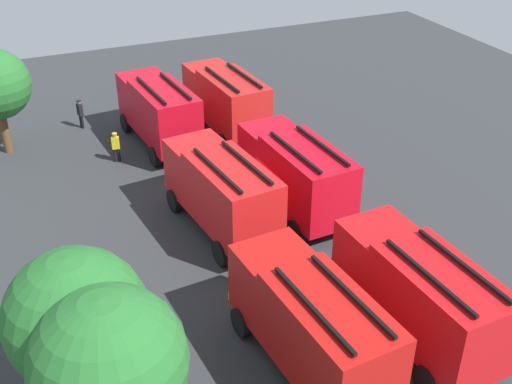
% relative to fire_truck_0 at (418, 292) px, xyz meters
% --- Properties ---
extents(ground_plane, '(56.22, 56.22, 0.00)m').
position_rel_fire_truck_0_xyz_m(ground_plane, '(9.61, 1.96, -2.15)').
color(ground_plane, '#2D3033').
extents(fire_truck_0, '(7.32, 3.06, 3.88)m').
position_rel_fire_truck_0_xyz_m(fire_truck_0, '(0.00, 0.00, 0.00)').
color(fire_truck_0, red).
rests_on(fire_truck_0, ground).
extents(fire_truck_1, '(7.34, 3.14, 3.88)m').
position_rel_fire_truck_0_xyz_m(fire_truck_1, '(9.44, 0.06, 0.00)').
color(fire_truck_1, red).
rests_on(fire_truck_1, ground).
extents(fire_truck_2, '(7.36, 3.19, 3.88)m').
position_rel_fire_truck_0_xyz_m(fire_truck_2, '(18.93, -0.14, 0.00)').
color(fire_truck_2, red).
rests_on(fire_truck_2, ground).
extents(fire_truck_3, '(7.38, 3.24, 3.88)m').
position_rel_fire_truck_0_xyz_m(fire_truck_3, '(0.11, 4.12, 0.00)').
color(fire_truck_3, red).
rests_on(fire_truck_3, ground).
extents(fire_truck_4, '(7.43, 3.41, 3.88)m').
position_rel_fire_truck_0_xyz_m(fire_truck_4, '(9.26, 3.77, 0.00)').
color(fire_truck_4, red).
rests_on(fire_truck_4, ground).
extents(fire_truck_5, '(7.38, 3.26, 3.88)m').
position_rel_fire_truck_0_xyz_m(fire_truck_5, '(18.90, 3.89, 0.00)').
color(fire_truck_5, red).
rests_on(fire_truck_5, ground).
extents(firefighter_0, '(0.47, 0.34, 1.77)m').
position_rel_fire_truck_0_xyz_m(firefighter_0, '(23.05, 7.64, -1.16)').
color(firefighter_0, black).
rests_on(firefighter_0, ground).
extents(firefighter_1, '(0.31, 0.46, 1.69)m').
position_rel_fire_truck_0_xyz_m(firefighter_1, '(17.85, 6.66, -1.21)').
color(firefighter_1, black).
rests_on(firefighter_1, ground).
extents(tree_1, '(4.12, 4.12, 6.39)m').
position_rel_fire_truck_0_xyz_m(tree_1, '(-1.29, 10.74, 2.15)').
color(tree_1, brown).
rests_on(tree_1, ground).
extents(tree_2, '(4.08, 4.08, 6.32)m').
position_rel_fire_truck_0_xyz_m(tree_2, '(0.78, 11.20, 2.10)').
color(tree_2, brown).
rests_on(tree_2, ground).
extents(traffic_cone_1, '(0.52, 0.52, 0.75)m').
position_rel_fire_truck_0_xyz_m(traffic_cone_1, '(9.52, -2.57, -1.78)').
color(traffic_cone_1, '#F2600C').
rests_on(traffic_cone_1, ground).
extents(traffic_cone_2, '(0.45, 0.45, 0.64)m').
position_rel_fire_truck_0_xyz_m(traffic_cone_2, '(14.66, -3.14, -1.83)').
color(traffic_cone_2, '#F2600C').
rests_on(traffic_cone_2, ground).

